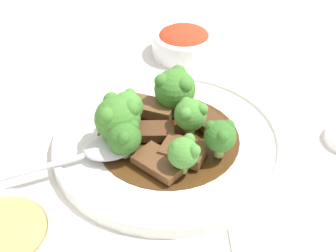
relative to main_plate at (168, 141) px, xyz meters
name	(u,v)px	position (x,y,z in m)	size (l,w,h in m)	color
ground_plane	(168,147)	(0.00, 0.00, -0.01)	(4.00, 4.00, 0.00)	silver
main_plate	(168,141)	(0.00, 0.00, 0.00)	(0.29, 0.29, 0.02)	white
beef_strip_0	(149,131)	(0.02, -0.01, 0.01)	(0.07, 0.04, 0.01)	#56331E
beef_strip_1	(183,151)	(-0.01, 0.04, 0.02)	(0.06, 0.06, 0.01)	brown
beef_strip_2	(203,117)	(-0.05, -0.02, 0.01)	(0.05, 0.06, 0.01)	#56331E
beef_strip_3	(151,108)	(0.01, -0.05, 0.02)	(0.07, 0.06, 0.01)	brown
beef_strip_4	(160,162)	(0.02, 0.05, 0.01)	(0.06, 0.07, 0.01)	brown
broccoli_floret_0	(175,88)	(-0.02, -0.05, 0.04)	(0.05, 0.05, 0.06)	#7FA84C
broccoli_floret_1	(117,118)	(0.06, -0.01, 0.04)	(0.05, 0.05, 0.06)	#7FA84C
broccoli_floret_2	(220,136)	(-0.05, 0.05, 0.04)	(0.04, 0.04, 0.05)	#8EB756
broccoli_floret_3	(127,106)	(0.04, -0.03, 0.04)	(0.04, 0.04, 0.05)	#7FA84C
broccoli_floret_4	(191,115)	(-0.03, 0.00, 0.04)	(0.04, 0.04, 0.05)	#7FA84C
broccoli_floret_5	(124,137)	(0.06, 0.02, 0.04)	(0.04, 0.04, 0.05)	#8EB756
broccoli_floret_6	(187,152)	(0.00, 0.06, 0.04)	(0.04, 0.04, 0.04)	#8EB756
serving_spoon	(99,150)	(0.09, 0.01, 0.02)	(0.23, 0.06, 0.01)	silver
side_bowl_kimchi	(183,42)	(-0.08, -0.21, 0.01)	(0.10, 0.10, 0.04)	white
side_bowl_appetizer	(3,239)	(0.19, 0.11, 0.01)	(0.11, 0.11, 0.04)	white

